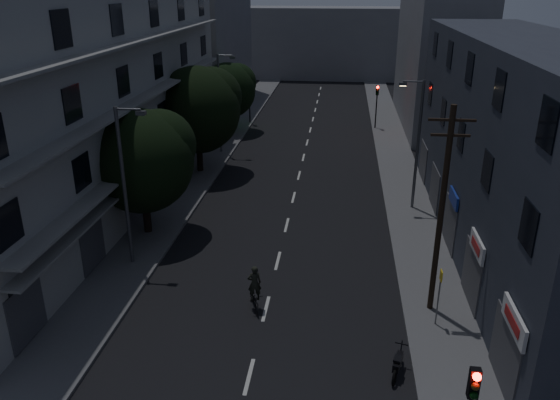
% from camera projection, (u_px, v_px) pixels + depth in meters
% --- Properties ---
extents(ground, '(160.00, 160.00, 0.00)m').
position_uv_depth(ground, '(300.00, 173.00, 41.21)').
color(ground, black).
rests_on(ground, ground).
extents(sidewalk_left, '(3.00, 90.00, 0.15)m').
position_uv_depth(sidewalk_left, '(203.00, 169.00, 41.98)').
color(sidewalk_left, '#565659').
rests_on(sidewalk_left, ground).
extents(sidewalk_right, '(3.00, 90.00, 0.15)m').
position_uv_depth(sidewalk_right, '(400.00, 176.00, 40.39)').
color(sidewalk_right, '#565659').
rests_on(sidewalk_right, ground).
extents(lane_markings, '(0.15, 60.50, 0.01)m').
position_uv_depth(lane_markings, '(305.00, 150.00, 46.97)').
color(lane_markings, beige).
rests_on(lane_markings, ground).
extents(building_left, '(7.00, 36.00, 14.00)m').
position_uv_depth(building_left, '(97.00, 95.00, 33.42)').
color(building_left, '#A4A49F').
rests_on(building_left, ground).
extents(building_right, '(6.19, 28.00, 11.00)m').
position_uv_depth(building_right, '(518.00, 150.00, 27.75)').
color(building_right, '#2C313C').
rests_on(building_right, ground).
extents(building_far_left, '(6.00, 20.00, 16.00)m').
position_uv_depth(building_far_left, '(210.00, 34.00, 60.70)').
color(building_far_left, slate).
rests_on(building_far_left, ground).
extents(building_far_right, '(6.00, 20.00, 13.00)m').
position_uv_depth(building_far_right, '(437.00, 58.00, 53.20)').
color(building_far_right, slate).
rests_on(building_far_right, ground).
extents(building_far_end, '(24.00, 8.00, 10.00)m').
position_uv_depth(building_far_end, '(324.00, 43.00, 80.83)').
color(building_far_end, slate).
rests_on(building_far_end, ground).
extents(tree_near, '(5.73, 5.73, 7.07)m').
position_uv_depth(tree_near, '(142.00, 157.00, 29.72)').
color(tree_near, black).
rests_on(tree_near, sidewalk_left).
extents(tree_mid, '(6.33, 6.33, 7.79)m').
position_uv_depth(tree_mid, '(198.00, 107.00, 39.63)').
color(tree_mid, black).
rests_on(tree_mid, sidewalk_left).
extents(tree_far, '(5.16, 5.16, 6.38)m').
position_uv_depth(tree_far, '(229.00, 88.00, 51.17)').
color(tree_far, black).
rests_on(tree_far, sidewalk_left).
extents(traffic_signal_far_right, '(0.28, 0.37, 4.10)m').
position_uv_depth(traffic_signal_far_right, '(377.00, 98.00, 52.31)').
color(traffic_signal_far_right, black).
rests_on(traffic_signal_far_right, sidewalk_right).
extents(traffic_signal_far_left, '(0.28, 0.37, 4.10)m').
position_uv_depth(traffic_signal_far_left, '(249.00, 93.00, 54.36)').
color(traffic_signal_far_left, black).
rests_on(traffic_signal_far_left, sidewalk_left).
extents(street_lamp_left_near, '(1.51, 0.25, 8.00)m').
position_uv_depth(street_lamp_left_near, '(126.00, 180.00, 26.23)').
color(street_lamp_left_near, '#56575D').
rests_on(street_lamp_left_near, sidewalk_left).
extents(street_lamp_right, '(1.51, 0.25, 8.00)m').
position_uv_depth(street_lamp_right, '(416.00, 139.00, 33.02)').
color(street_lamp_right, '#505257').
rests_on(street_lamp_right, sidewalk_right).
extents(street_lamp_left_far, '(1.51, 0.25, 8.00)m').
position_uv_depth(street_lamp_left_far, '(221.00, 99.00, 44.38)').
color(street_lamp_left_far, '#585C5F').
rests_on(street_lamp_left_far, sidewalk_left).
extents(utility_pole, '(1.80, 0.24, 9.00)m').
position_uv_depth(utility_pole, '(442.00, 209.00, 22.21)').
color(utility_pole, black).
rests_on(utility_pole, sidewalk_right).
extents(bus_stop_sign, '(0.06, 0.35, 2.52)m').
position_uv_depth(bus_stop_sign, '(440.00, 288.00, 22.19)').
color(bus_stop_sign, '#595B60').
rests_on(bus_stop_sign, sidewalk_right).
extents(motorcycle, '(0.68, 1.67, 1.10)m').
position_uv_depth(motorcycle, '(398.00, 364.00, 19.97)').
color(motorcycle, black).
rests_on(motorcycle, ground).
extents(cyclist, '(1.07, 1.75, 2.10)m').
position_uv_depth(cyclist, '(255.00, 294.00, 23.94)').
color(cyclist, black).
rests_on(cyclist, ground).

